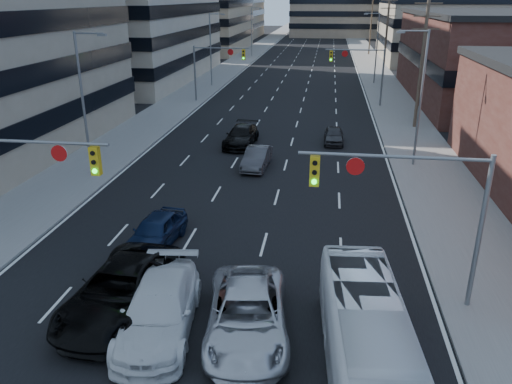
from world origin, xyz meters
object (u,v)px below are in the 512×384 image
at_px(white_van, 160,309).
at_px(silver_suv, 247,315).
at_px(transit_bus, 370,354).
at_px(sedan_blue, 156,231).
at_px(black_pickup, 122,290).

xyz_separation_m(white_van, silver_suv, (3.04, 0.16, -0.03)).
relative_size(transit_bus, sedan_blue, 2.20).
bearing_deg(black_pickup, sedan_blue, 98.74).
relative_size(black_pickup, silver_suv, 1.10).
height_order(white_van, transit_bus, transit_bus).
bearing_deg(black_pickup, white_van, -23.85).
height_order(black_pickup, silver_suv, black_pickup).
distance_m(white_van, transit_bus, 7.24).
bearing_deg(transit_bus, silver_suv, 146.91).
xyz_separation_m(black_pickup, silver_suv, (4.76, -0.73, -0.08)).
height_order(silver_suv, transit_bus, transit_bus).
height_order(white_van, sedan_blue, white_van).
bearing_deg(white_van, transit_bus, -22.44).
xyz_separation_m(black_pickup, white_van, (1.72, -0.89, -0.05)).
height_order(black_pickup, white_van, black_pickup).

